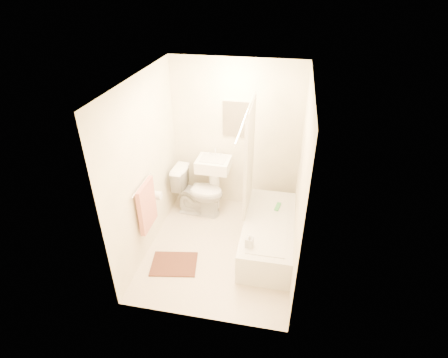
% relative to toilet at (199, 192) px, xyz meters
% --- Properties ---
extents(floor, '(2.40, 2.40, 0.00)m').
position_rel_toilet_xyz_m(floor, '(0.51, -0.78, -0.39)').
color(floor, beige).
rests_on(floor, ground).
extents(ceiling, '(2.40, 2.40, 0.00)m').
position_rel_toilet_xyz_m(ceiling, '(0.51, -0.78, 2.01)').
color(ceiling, white).
rests_on(ceiling, ground).
extents(wall_back, '(2.00, 0.02, 2.40)m').
position_rel_toilet_xyz_m(wall_back, '(0.51, 0.42, 0.81)').
color(wall_back, beige).
rests_on(wall_back, ground).
extents(wall_left, '(0.02, 2.40, 2.40)m').
position_rel_toilet_xyz_m(wall_left, '(-0.49, -0.78, 0.81)').
color(wall_left, beige).
rests_on(wall_left, ground).
extents(wall_right, '(0.02, 2.40, 2.40)m').
position_rel_toilet_xyz_m(wall_right, '(1.51, -0.78, 0.81)').
color(wall_right, beige).
rests_on(wall_right, ground).
extents(mirror, '(0.40, 0.03, 0.55)m').
position_rel_toilet_xyz_m(mirror, '(0.51, 0.40, 1.11)').
color(mirror, white).
rests_on(mirror, wall_back).
extents(curtain_rod, '(0.03, 1.70, 0.03)m').
position_rel_toilet_xyz_m(curtain_rod, '(0.81, -0.68, 1.61)').
color(curtain_rod, silver).
rests_on(curtain_rod, wall_back).
extents(shower_curtain, '(0.04, 0.80, 1.55)m').
position_rel_toilet_xyz_m(shower_curtain, '(0.81, -0.28, 0.83)').
color(shower_curtain, silver).
rests_on(shower_curtain, curtain_rod).
extents(towel_bar, '(0.02, 0.60, 0.02)m').
position_rel_toilet_xyz_m(towel_bar, '(-0.45, -1.03, 0.71)').
color(towel_bar, silver).
rests_on(towel_bar, wall_left).
extents(towel, '(0.06, 0.45, 0.66)m').
position_rel_toilet_xyz_m(towel, '(-0.42, -1.03, 0.39)').
color(towel, '#CC7266').
rests_on(towel, towel_bar).
extents(toilet_paper, '(0.11, 0.12, 0.12)m').
position_rel_toilet_xyz_m(toilet_paper, '(-0.42, -0.66, 0.31)').
color(toilet_paper, white).
rests_on(toilet_paper, wall_left).
extents(toilet, '(0.82, 0.49, 0.78)m').
position_rel_toilet_xyz_m(toilet, '(0.00, 0.00, 0.00)').
color(toilet, white).
rests_on(toilet, floor).
extents(sink, '(0.52, 0.42, 1.00)m').
position_rel_toilet_xyz_m(sink, '(0.21, 0.17, 0.11)').
color(sink, white).
rests_on(sink, floor).
extents(bathtub, '(0.69, 1.57, 0.44)m').
position_rel_toilet_xyz_m(bathtub, '(1.17, -0.63, -0.17)').
color(bathtub, silver).
rests_on(bathtub, floor).
extents(bath_mat, '(0.67, 0.55, 0.02)m').
position_rel_toilet_xyz_m(bath_mat, '(-0.04, -1.24, -0.38)').
color(bath_mat, '#4A261D').
rests_on(bath_mat, floor).
extents(soap_bottle, '(0.11, 0.11, 0.20)m').
position_rel_toilet_xyz_m(soap_bottle, '(0.96, -1.18, 0.15)').
color(soap_bottle, white).
rests_on(soap_bottle, bathtub).
extents(scrub_brush, '(0.09, 0.20, 0.04)m').
position_rel_toilet_xyz_m(scrub_brush, '(1.26, -0.28, 0.07)').
color(scrub_brush, green).
rests_on(scrub_brush, bathtub).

